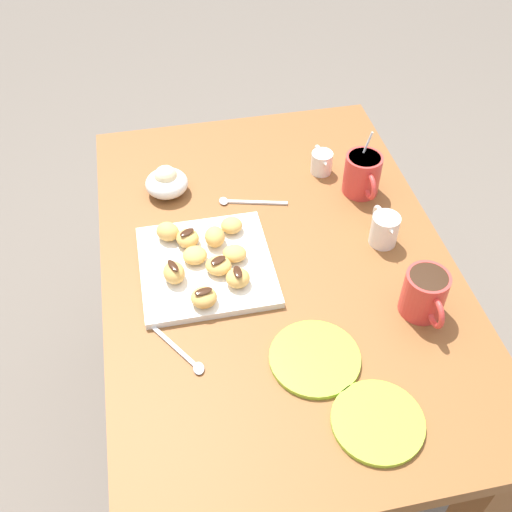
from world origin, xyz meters
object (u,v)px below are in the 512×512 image
Objects in this scene: dining_table at (276,302)px; beignet_5 at (218,266)px; ice_cream_bowl at (167,182)px; cream_pitcher_white at (384,228)px; beignet_6 at (235,254)px; beignet_2 at (174,273)px; coffee_mug_red_right at (425,293)px; chocolate_sauce_pitcher at (322,161)px; saucer_lime_left at (315,358)px; beignet_7 at (215,237)px; beignet_8 at (188,238)px; pastry_plate_square at (206,266)px; saucer_lime_right at (378,422)px; beignet_3 at (204,297)px; beignet_0 at (232,225)px; coffee_mug_red_left at (363,174)px; beignet_1 at (195,255)px; beignet_4 at (238,278)px; beignet_9 at (168,232)px.

beignet_5 is at bearing -81.68° from dining_table.
ice_cream_bowl is at bearing -165.05° from beignet_5.
beignet_5 is (0.03, -0.37, -0.01)m from cream_pitcher_white.
beignet_2 is at bearing -75.73° from beignet_6.
coffee_mug_red_right is 1.36× the size of chocolate_sauce_pitcher.
beignet_7 is at bearing -157.45° from saucer_lime_left.
beignet_5 is 1.05× the size of beignet_8.
pastry_plate_square is 0.04m from beignet_5.
saucer_lime_right is 0.40m from beignet_3.
coffee_mug_red_right is 0.79× the size of saucer_lime_right.
chocolate_sauce_pitcher is 0.55× the size of saucer_lime_left.
beignet_7 is (-0.09, 0.10, -0.00)m from beignet_2.
saucer_lime_left is at bearing 29.91° from beignet_8.
beignet_8 is (-0.06, -0.09, 0.00)m from beignet_6.
beignet_2 is at bearing -135.68° from saucer_lime_left.
beignet_2 reaches higher than beignet_0.
cream_pitcher_white is at bearing 75.32° from beignet_0.
cream_pitcher_white is 0.37m from beignet_5.
beignet_0 reaches higher than dining_table.
dining_table is at bearing 119.96° from beignet_3.
beignet_3 reaches higher than beignet_5.
coffee_mug_red_left is 1.45× the size of cream_pitcher_white.
chocolate_sauce_pitcher is 0.49m from beignet_2.
cream_pitcher_white reaches higher than beignet_8.
dining_table is 21.31× the size of beignet_3.
dining_table is at bearing -53.31° from coffee_mug_red_left.
pastry_plate_square is 1.72× the size of saucer_lime_right.
chocolate_sauce_pitcher reaches higher than beignet_7.
chocolate_sauce_pitcher reaches higher than beignet_2.
beignet_1 is 0.93× the size of beignet_5.
beignet_7 is (-0.16, 0.05, 0.00)m from beignet_3.
chocolate_sauce_pitcher is 0.42m from beignet_5.
coffee_mug_red_right is 0.50m from beignet_8.
beignet_4 is (-0.34, -0.18, 0.03)m from saucer_lime_right.
cream_pitcher_white is 2.10× the size of beignet_6.
beignet_0 is at bearing -104.68° from cream_pitcher_white.
coffee_mug_red_left is 2.80× the size of beignet_5.
coffee_mug_red_right reaches higher than chocolate_sauce_pitcher.
beignet_0 is 0.92× the size of beignet_8.
ice_cream_bowl is at bearing -135.49° from coffee_mug_red_right.
beignet_1 is (0.07, -0.09, -0.00)m from beignet_0.
beignet_2 is at bearing -48.22° from beignet_7.
beignet_6 is at bearing 91.83° from pastry_plate_square.
beignet_7 is (-0.32, -0.13, 0.03)m from saucer_lime_left.
beignet_9 is (-0.09, -0.07, 0.03)m from pastry_plate_square.
coffee_mug_red_left is 0.96× the size of saucer_lime_right.
saucer_lime_right is 2.98× the size of beignet_7.
coffee_mug_red_right is at bearing 8.72° from chocolate_sauce_pitcher.
beignet_3 is at bearing -16.26° from beignet_7.
beignet_6 is at bearing 104.27° from beignet_2.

